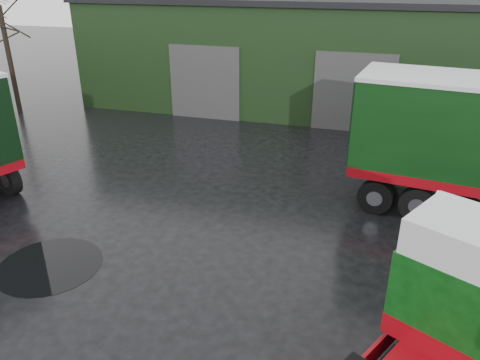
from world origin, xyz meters
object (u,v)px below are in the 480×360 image
Objects in this scene: warehouse at (362,51)px; tree_left at (5,37)px; tree_back_b at (480,27)px; tree_back_a at (272,8)px; hero_tractor at (425,336)px.

tree_left is (-19.00, -8.00, 1.09)m from warehouse.
warehouse is 12.82m from tree_back_b.
tree_back_a reaches higher than tree_left.
warehouse reaches higher than hero_tractor.
tree_back_a is (-8.00, 10.00, 1.59)m from warehouse.
tree_back_b is at bearing 33.69° from tree_left.
hero_tractor is 34.70m from tree_back_a.
hero_tractor is at bearing -72.32° from tree_back_a.
tree_left reaches higher than tree_back_b.
tree_left reaches higher than hero_tractor.
warehouse is 12.90m from tree_back_a.
tree_left is 32.45m from tree_back_b.
tree_back_a is (-10.50, 32.94, 2.97)m from hero_tractor.
warehouse is 20.64m from tree_left.
tree_back_a is at bearing 58.57° from tree_left.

